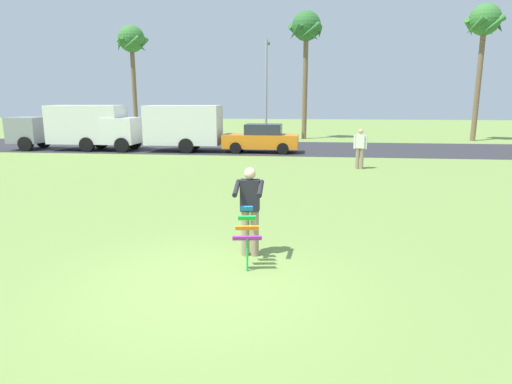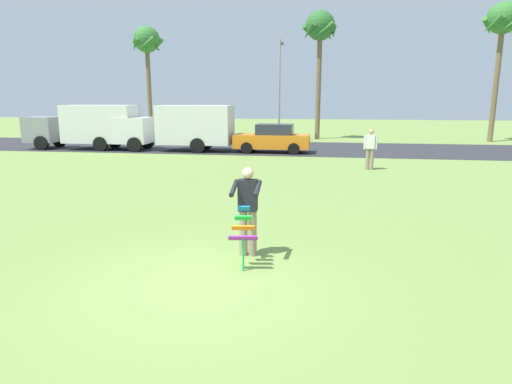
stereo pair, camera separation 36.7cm
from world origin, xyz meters
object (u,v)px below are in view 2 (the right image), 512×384
palm_tree_left_near (147,44)px  kite_held (243,229)px  parked_truck_white_box (182,127)px  palm_tree_centre_far (503,25)px  person_walker_near (370,148)px  parked_car_orange (273,139)px  palm_tree_right_near (320,32)px  parked_truck_grey_van (88,126)px  person_kite_flyer (248,208)px  streetlight_pole (279,84)px

palm_tree_left_near → kite_held: bearing=-64.9°
palm_tree_left_near → parked_truck_white_box: bearing=-59.7°
kite_held → palm_tree_left_near: size_ratio=0.12×
palm_tree_centre_far → person_walker_near: bearing=-124.3°
parked_car_orange → palm_tree_right_near: (2.32, 9.07, 6.96)m
person_walker_near → parked_truck_grey_van: bearing=161.3°
parked_car_orange → palm_tree_centre_far: bearing=31.2°
palm_tree_right_near → kite_held: bearing=-91.7°
parked_truck_white_box → person_kite_flyer: bearing=-67.7°
parked_truck_white_box → palm_tree_right_near: palm_tree_right_near is taller
parked_truck_white_box → palm_tree_left_near: (-6.31, 10.81, 5.90)m
parked_truck_grey_van → palm_tree_right_near: 17.42m
parked_truck_white_box → parked_car_orange: (5.31, -0.00, -0.64)m
kite_held → palm_tree_centre_far: palm_tree_centre_far is taller
parked_truck_white_box → palm_tree_centre_far: 22.59m
person_kite_flyer → parked_truck_grey_van: parked_truck_grey_van is taller
palm_tree_left_near → streetlight_pole: (11.24, -3.82, -3.31)m
palm_tree_left_near → streetlight_pole: bearing=-18.8°
palm_tree_right_near → streetlight_pole: size_ratio=1.32×
parked_car_orange → palm_tree_centre_far: 18.36m
kite_held → palm_tree_left_near: (-13.14, 28.05, 6.59)m
parked_truck_grey_van → person_kite_flyer: bearing=-52.8°
person_kite_flyer → palm_tree_centre_far: 29.35m
person_kite_flyer → kite_held: person_kite_flyer is taller
parked_truck_white_box → person_walker_near: bearing=-28.0°
kite_held → parked_truck_white_box: parked_truck_white_box is taller
parked_truck_grey_van → parked_car_orange: bearing=0.0°
parked_truck_white_box → parked_truck_grey_van: bearing=-180.0°
person_kite_flyer → kite_held: size_ratio=1.60×
person_kite_flyer → parked_car_orange: (-1.50, 16.64, -0.18)m
parked_car_orange → streetlight_pole: streetlight_pole is taller
parked_car_orange → palm_tree_left_near: bearing=137.1°
kite_held → person_walker_near: size_ratio=0.62×
palm_tree_right_near → parked_truck_white_box: bearing=-130.1°
palm_tree_right_near → streetlight_pole: bearing=-142.3°
parked_truck_white_box → streetlight_pole: 8.94m
kite_held → parked_truck_grey_van: (-12.66, 17.25, 0.70)m
kite_held → palm_tree_left_near: 31.67m
person_kite_flyer → parked_car_orange: 16.71m
palm_tree_left_near → streetlight_pole: size_ratio=1.25×
parked_car_orange → palm_tree_left_near: 17.16m
kite_held → parked_truck_grey_van: parked_truck_grey_van is taller
kite_held → parked_truck_grey_van: 21.41m
kite_held → palm_tree_centre_far: size_ratio=0.12×
kite_held → palm_tree_right_near: size_ratio=0.12×
parked_truck_grey_van → streetlight_pole: bearing=33.0°
person_kite_flyer → palm_tree_left_near: palm_tree_left_near is taller
parked_truck_grey_van → parked_car_orange: size_ratio=1.60×
palm_tree_centre_far → person_walker_near: 18.49m
parked_car_orange → parked_truck_grey_van: bearing=-180.0°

